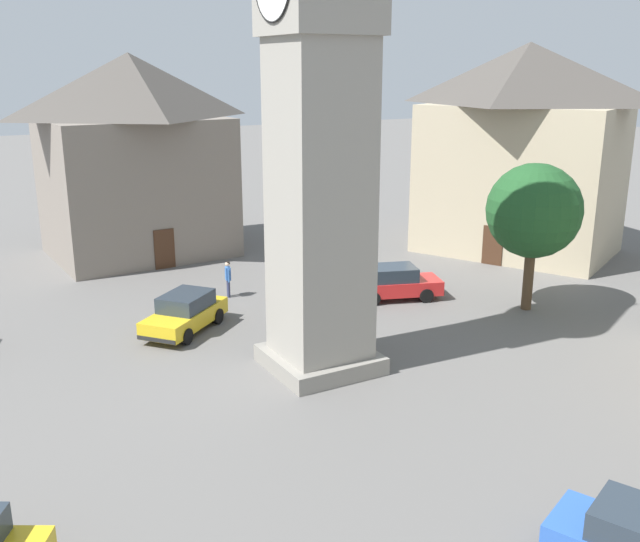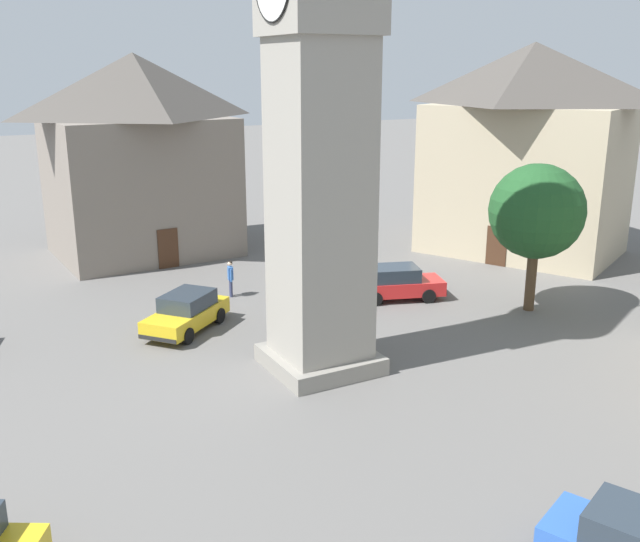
{
  "view_description": "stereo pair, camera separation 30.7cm",
  "coord_description": "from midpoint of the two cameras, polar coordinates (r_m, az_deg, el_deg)",
  "views": [
    {
      "loc": [
        20.08,
        -11.34,
        10.19
      ],
      "look_at": [
        0.0,
        0.0,
        3.53
      ],
      "focal_mm": 39.75,
      "sensor_mm": 36.0,
      "label": 1
    },
    {
      "loc": [
        20.23,
        -11.07,
        10.19
      ],
      "look_at": [
        0.0,
        0.0,
        3.53
      ],
      "focal_mm": 39.75,
      "sensor_mm": 36.0,
      "label": 2
    }
  ],
  "objects": [
    {
      "name": "building_terrace_right",
      "position": [
        41.3,
        16.56,
        9.43
      ],
      "size": [
        12.86,
        11.51,
        11.49
      ],
      "color": "tan",
      "rests_on": "ground"
    },
    {
      "name": "tree",
      "position": [
        31.19,
        17.32,
        4.57
      ],
      "size": [
        4.01,
        4.01,
        6.38
      ],
      "color": "brown",
      "rests_on": "ground"
    },
    {
      "name": "clock_tower",
      "position": [
        23.12,
        0.4,
        20.09
      ],
      "size": [
        4.25,
        4.25,
        20.21
      ],
      "color": "gray",
      "rests_on": "ground"
    },
    {
      "name": "pedestrian",
      "position": [
        32.63,
        -6.95,
        -0.36
      ],
      "size": [
        0.55,
        0.29,
        1.69
      ],
      "color": "#2D3351",
      "rests_on": "ground"
    },
    {
      "name": "car_white_side",
      "position": [
        28.81,
        -10.39,
        -3.27
      ],
      "size": [
        3.94,
        4.25,
        1.53
      ],
      "color": "gold",
      "rests_on": "ground"
    },
    {
      "name": "ground_plane",
      "position": [
        25.21,
        0.35,
        -7.74
      ],
      "size": [
        200.0,
        200.0,
        0.0
      ],
      "primitive_type": "plane",
      "color": "#605E5B"
    },
    {
      "name": "car_silver_kerb",
      "position": [
        32.34,
        6.47,
        -0.95
      ],
      "size": [
        2.94,
        4.45,
        1.53
      ],
      "color": "red",
      "rests_on": "ground"
    },
    {
      "name": "building_shop_left",
      "position": [
        40.59,
        -14.14,
        9.11
      ],
      "size": [
        8.39,
        10.09,
        10.94
      ],
      "color": "slate",
      "rests_on": "ground"
    }
  ]
}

